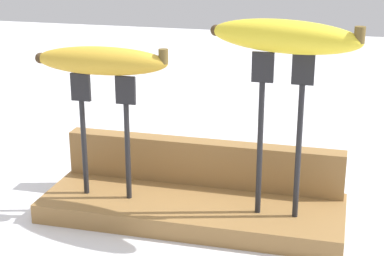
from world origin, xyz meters
name	(u,v)px	position (x,y,z in m)	size (l,w,h in m)	color
ground_plane	(192,217)	(0.00, 0.00, 0.00)	(3.00, 3.00, 0.00)	silver
wooden_board	(192,208)	(0.00, 0.00, 0.01)	(0.40, 0.14, 0.03)	olive
board_backstop	(202,162)	(0.00, 0.06, 0.06)	(0.39, 0.03, 0.06)	olive
fork_stand_left	(105,124)	(-0.11, -0.02, 0.13)	(0.09, 0.01, 0.17)	black
fork_stand_right	(280,122)	(0.11, -0.02, 0.15)	(0.07, 0.01, 0.21)	black
banana_raised_left	(102,61)	(-0.11, -0.02, 0.21)	(0.18, 0.05, 0.04)	gold
banana_raised_right	(284,36)	(0.11, -0.02, 0.25)	(0.19, 0.09, 0.04)	yellow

